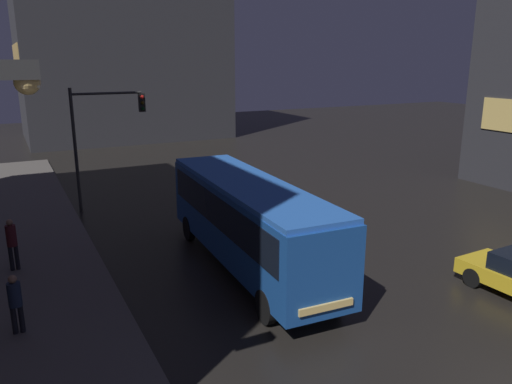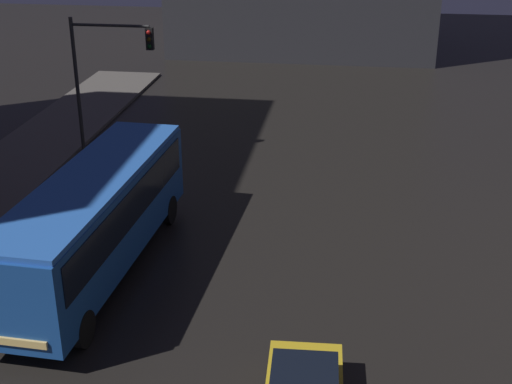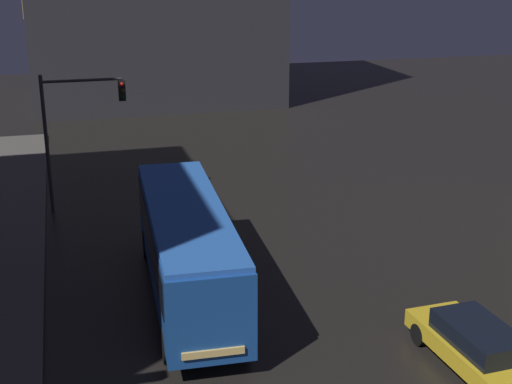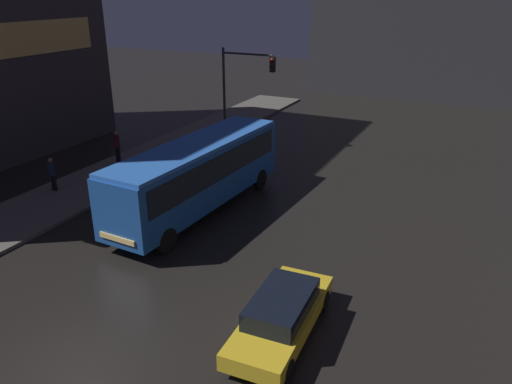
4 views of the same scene
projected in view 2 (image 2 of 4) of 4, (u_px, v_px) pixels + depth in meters
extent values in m
cube|color=#194793|center=(96.00, 219.00, 21.32)|extent=(2.86, 10.32, 2.49)
cube|color=black|center=(94.00, 204.00, 21.12)|extent=(2.88, 9.51, 1.10)
cube|color=blue|center=(92.00, 178.00, 20.79)|extent=(2.80, 10.12, 0.16)
cube|color=#F4CC72|center=(15.00, 342.00, 17.03)|extent=(1.65, 0.18, 0.20)
cylinder|color=black|center=(84.00, 329.00, 18.31)|extent=(0.30, 1.01, 1.00)
cylinder|color=black|center=(6.00, 320.00, 18.68)|extent=(0.30, 1.01, 1.00)
cylinder|color=black|center=(170.00, 210.00, 24.99)|extent=(0.30, 1.01, 1.00)
cylinder|color=black|center=(111.00, 205.00, 25.36)|extent=(0.30, 1.01, 1.00)
cylinder|color=black|center=(338.00, 379.00, 16.75)|extent=(0.23, 0.65, 0.64)
cylinder|color=black|center=(272.00, 375.00, 16.89)|extent=(0.23, 0.65, 0.64)
cylinder|color=#2D2D2D|center=(78.00, 88.00, 30.45)|extent=(0.16, 0.16, 5.98)
cylinder|color=#2D2D2D|center=(110.00, 25.00, 29.16)|extent=(3.32, 0.12, 0.12)
cube|color=black|center=(150.00, 39.00, 29.15)|extent=(0.30, 0.24, 0.90)
sphere|color=red|center=(148.00, 33.00, 28.91)|extent=(0.18, 0.18, 0.18)
sphere|color=#3B2B07|center=(149.00, 39.00, 29.02)|extent=(0.18, 0.18, 0.18)
sphere|color=black|center=(149.00, 46.00, 29.13)|extent=(0.18, 0.18, 0.18)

